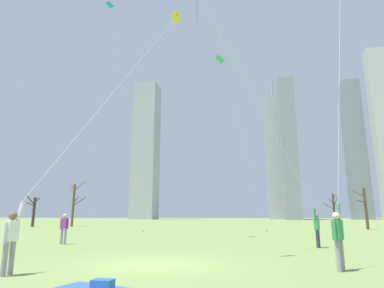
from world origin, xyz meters
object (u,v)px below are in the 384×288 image
at_px(bare_tree_leftmost, 34,210).
at_px(kite_flyer_far_back_blue, 339,135).
at_px(distant_kite_high_overhead_green, 224,73).
at_px(bare_tree_left_of_center, 74,202).
at_px(bystander_far_off_by_trees, 64,227).
at_px(kite_flyer_midfield_right_yellow, 74,153).
at_px(kite_flyer_midfield_left_purple, 306,207).
at_px(bare_tree_center, 334,209).
at_px(bare_tree_right_of_center, 365,207).
at_px(distant_kite_drifting_left_teal, 113,28).

bearing_deg(bare_tree_leftmost, kite_flyer_far_back_blue, -41.12).
relative_size(distant_kite_high_overhead_green, bare_tree_leftmost, 3.93).
relative_size(kite_flyer_far_back_blue, bare_tree_left_of_center, 2.59).
xyz_separation_m(kite_flyer_far_back_blue, distant_kite_high_overhead_green, (-5.65, 18.03, 10.94)).
height_order(kite_flyer_far_back_blue, distant_kite_high_overhead_green, kite_flyer_far_back_blue).
bearing_deg(bare_tree_leftmost, distant_kite_high_overhead_green, -22.33).
bearing_deg(distant_kite_high_overhead_green, bystander_far_off_by_trees, -120.66).
relative_size(kite_flyer_midfield_right_yellow, distant_kite_high_overhead_green, 0.99).
bearing_deg(distant_kite_high_overhead_green, kite_flyer_midfield_right_yellow, -99.86).
bearing_deg(bare_tree_leftmost, kite_flyer_midfield_left_purple, -35.81).
xyz_separation_m(bare_tree_center, bare_tree_leftmost, (-40.53, -5.25, -0.11)).
bearing_deg(bare_tree_center, bare_tree_right_of_center, -66.23).
bearing_deg(distant_kite_drifting_left_teal, distant_kite_high_overhead_green, 6.23).
relative_size(bystander_far_off_by_trees, distant_kite_drifting_left_teal, 0.07).
bearing_deg(bare_tree_center, distant_kite_high_overhead_green, -125.87).
distance_m(kite_flyer_far_back_blue, bystander_far_off_by_trees, 14.58).
bearing_deg(kite_flyer_far_back_blue, bare_tree_leftmost, 138.88).
xyz_separation_m(kite_flyer_far_back_blue, bare_tree_left_of_center, (-29.02, 31.58, -0.72)).
relative_size(kite_flyer_midfield_right_yellow, distant_kite_drifting_left_teal, 0.71).
bearing_deg(bare_tree_left_of_center, bare_tree_center, 5.35).
height_order(kite_flyer_midfield_left_purple, bare_tree_leftmost, kite_flyer_midfield_left_purple).
height_order(kite_flyer_midfield_right_yellow, bare_tree_right_of_center, kite_flyer_midfield_right_yellow).
relative_size(kite_flyer_far_back_blue, bare_tree_center, 3.91).
bearing_deg(kite_flyer_midfield_left_purple, kite_flyer_midfield_right_yellow, -142.28).
xyz_separation_m(kite_flyer_midfield_left_purple, bare_tree_center, (7.07, 29.40, 0.46)).
bearing_deg(kite_flyer_midfield_left_purple, kite_flyer_far_back_blue, -84.75).
height_order(bare_tree_center, bare_tree_left_of_center, bare_tree_left_of_center).
relative_size(distant_kite_high_overhead_green, bare_tree_center, 3.90).
xyz_separation_m(kite_flyer_midfield_left_purple, distant_kite_high_overhead_green, (-5.15, 12.51, 13.11)).
distance_m(kite_flyer_midfield_right_yellow, bare_tree_left_of_center, 38.28).
height_order(kite_flyer_midfield_left_purple, kite_flyer_far_back_blue, kite_flyer_far_back_blue).
relative_size(kite_flyer_midfield_left_purple, bare_tree_center, 2.51).
bearing_deg(bare_tree_center, kite_flyer_midfield_left_purple, -103.51).
xyz_separation_m(kite_flyer_far_back_blue, bystander_far_off_by_trees, (-13.21, 5.28, -3.20)).
height_order(distant_kite_drifting_left_teal, bare_tree_right_of_center, distant_kite_drifting_left_teal).
distance_m(bystander_far_off_by_trees, bare_tree_right_of_center, 32.94).
bearing_deg(bare_tree_leftmost, distant_kite_drifting_left_teal, -36.97).
height_order(kite_flyer_far_back_blue, bare_tree_leftmost, kite_flyer_far_back_blue).
bearing_deg(kite_flyer_far_back_blue, distant_kite_drifting_left_teal, 135.15).
xyz_separation_m(kite_flyer_midfield_left_purple, kite_flyer_far_back_blue, (0.51, -5.52, 2.17)).
xyz_separation_m(distant_kite_drifting_left_teal, bare_tree_center, (23.45, 18.12, -18.14)).
height_order(kite_flyer_far_back_blue, distant_kite_drifting_left_teal, distant_kite_drifting_left_teal).
xyz_separation_m(kite_flyer_midfield_right_yellow, bare_tree_right_of_center, (17.83, 30.71, -1.22)).
relative_size(kite_flyer_far_back_blue, bystander_far_off_by_trees, 10.43).
relative_size(bystander_far_off_by_trees, distant_kite_high_overhead_green, 0.10).
distance_m(kite_flyer_midfield_right_yellow, bystander_far_off_by_trees, 8.09).
distance_m(kite_flyer_midfield_left_purple, kite_flyer_midfield_right_yellow, 10.83).
bearing_deg(kite_flyer_midfield_right_yellow, bare_tree_center, 66.64).
bearing_deg(bare_tree_center, bystander_far_off_by_trees, -123.70).
bearing_deg(distant_kite_drifting_left_teal, kite_flyer_midfield_left_purple, -34.56).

